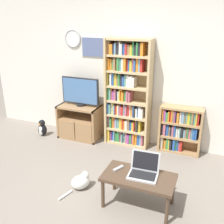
# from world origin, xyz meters

# --- Properties ---
(ground_plane) EXTENTS (18.00, 18.00, 0.00)m
(ground_plane) POSITION_xyz_m (0.00, 0.00, 0.00)
(ground_plane) COLOR gray
(wall_back) EXTENTS (6.30, 0.09, 2.60)m
(wall_back) POSITION_xyz_m (-0.01, 2.10, 1.30)
(wall_back) COLOR silver
(wall_back) RESTS_ON ground_plane
(tv_stand) EXTENTS (0.79, 0.46, 0.65)m
(tv_stand) POSITION_xyz_m (-1.05, 1.80, 0.33)
(tv_stand) COLOR #9E754C
(tv_stand) RESTS_ON ground_plane
(television) EXTENTS (0.73, 0.18, 0.54)m
(television) POSITION_xyz_m (-1.03, 1.84, 0.92)
(television) COLOR black
(television) RESTS_ON tv_stand
(bookshelf_tall) EXTENTS (0.80, 0.31, 1.91)m
(bookshelf_tall) POSITION_xyz_m (-0.15, 1.92, 0.93)
(bookshelf_tall) COLOR tan
(bookshelf_tall) RESTS_ON ground_plane
(bookshelf_short) EXTENTS (0.71, 0.25, 0.82)m
(bookshelf_short) POSITION_xyz_m (0.80, 1.94, 0.42)
(bookshelf_short) COLOR tan
(bookshelf_short) RESTS_ON ground_plane
(coffee_table) EXTENTS (0.87, 0.47, 0.43)m
(coffee_table) POSITION_xyz_m (0.56, 0.32, 0.38)
(coffee_table) COLOR #4C3828
(coffee_table) RESTS_ON ground_plane
(laptop) EXTENTS (0.37, 0.31, 0.27)m
(laptop) POSITION_xyz_m (0.61, 0.38, 0.50)
(laptop) COLOR #B7BABC
(laptop) RESTS_ON coffee_table
(remote_near_laptop) EXTENTS (0.11, 0.16, 0.02)m
(remote_near_laptop) POSITION_xyz_m (0.28, 0.38, 0.44)
(remote_near_laptop) COLOR #99999E
(remote_near_laptop) RESTS_ON coffee_table
(cat) EXTENTS (0.32, 0.51, 0.25)m
(cat) POSITION_xyz_m (-0.26, 0.37, 0.10)
(cat) COLOR white
(cat) RESTS_ON ground_plane
(penguin_figurine) EXTENTS (0.18, 0.16, 0.33)m
(penguin_figurine) POSITION_xyz_m (-1.78, 1.58, 0.15)
(penguin_figurine) COLOR black
(penguin_figurine) RESTS_ON ground_plane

